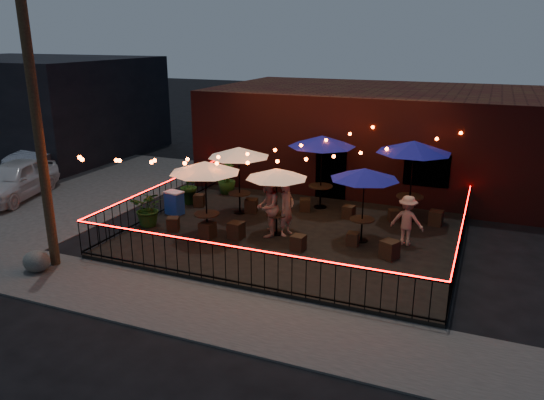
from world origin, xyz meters
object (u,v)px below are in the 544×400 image
Objects in this scene: cafe_table_3 at (322,142)px; boulder at (37,261)px; cafe_table_4 at (365,175)px; cafe_table_1 at (239,153)px; cooler at (174,203)px; cafe_table_0 at (205,168)px; cafe_table_5 at (414,148)px; utility_pole at (37,123)px; cafe_table_2 at (277,174)px.

cafe_table_3 is 3.68× the size of boulder.
cafe_table_3 reaches higher than cafe_table_4.
cooler is (-2.06, -0.99, -1.74)m from cafe_table_1.
cafe_table_0 is at bearing 50.64° from boulder.
cafe_table_5 is (3.18, -0.17, 0.08)m from cafe_table_3.
cafe_table_0 is (3.01, 3.27, -1.66)m from utility_pole.
cooler is (0.90, 4.72, -3.43)m from utility_pole.
cafe_table_2 is 3.18m from cafe_table_3.
boulder is at bearing -101.74° from utility_pole.
cafe_table_0 is 4.76m from cafe_table_4.
cafe_table_3 is at bearing 177.03° from cafe_table_5.
cafe_table_4 is 0.71× the size of cafe_table_5.
cafe_table_5 is 11.88m from boulder.
cafe_table_0 is 5.33m from boulder.
cafe_table_4 is (2.16, -2.66, -0.33)m from cafe_table_3.
cafe_table_0 is 2.92× the size of cooler.
cooler is at bearing 79.10° from boulder.
cafe_table_5 is at bearing 67.63° from cafe_table_4.
boulder is (-8.69, -7.76, -2.32)m from cafe_table_5.
utility_pole is 6.80m from cafe_table_2.
cafe_table_3 is (2.43, 1.68, 0.26)m from cafe_table_1.
cafe_table_1 is at bearing 62.63° from utility_pole.
utility_pole reaches higher than cafe_table_2.
utility_pole is 2.63× the size of cafe_table_3.
cafe_table_1 is 7.24m from boulder.
cafe_table_1 is 1.03× the size of cafe_table_4.
cafe_table_4 is (2.61, 0.45, 0.14)m from cafe_table_2.
cafe_table_5 is at bearing 39.02° from cafe_table_2.
cafe_table_3 is at bearing 53.89° from utility_pole.
cafe_table_2 is (4.94, 4.28, -1.90)m from utility_pole.
utility_pole is at bearing -139.10° from cafe_table_2.
utility_pole is 3.38× the size of cafe_table_1.
cafe_table_4 is 6.85m from cooler.
cooler is at bearing 79.20° from utility_pole.
cafe_table_4 is at bearing 9.78° from cafe_table_2.
cafe_table_2 reaches higher than boulder.
cafe_table_1 reaches higher than cooler.
cafe_table_2 is at bearing -170.22° from cafe_table_4.
cafe_table_3 is at bearing 81.72° from cafe_table_2.
cafe_table_1 is at bearing -164.92° from cafe_table_5.
cooler is at bearing 145.65° from cafe_table_0.
cafe_table_5 reaches higher than cafe_table_2.
boulder is at bearing -116.15° from cafe_table_1.
cafe_table_3 is 3.44m from cafe_table_4.
cafe_table_3 is 0.94× the size of cafe_table_5.
cafe_table_3 is (0.45, 3.11, 0.47)m from cafe_table_2.
cafe_table_0 is 6.83m from cafe_table_5.
cafe_table_4 is (4.53, 1.46, -0.10)m from cafe_table_0.
cafe_table_2 is 0.73× the size of cafe_table_3.
cafe_table_2 is at bearing -35.85° from cafe_table_1.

